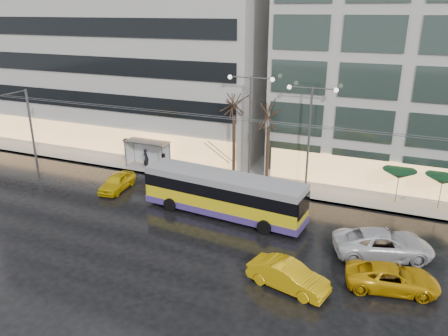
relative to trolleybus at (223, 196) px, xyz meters
The scene contains 20 objects.
ground 4.97m from the trolleybus, 120.92° to the right, with size 140.00×140.00×0.00m, color black.
sidewalk 10.06m from the trolleybus, 92.48° to the left, with size 80.00×10.00×0.15m, color gray.
kerb 5.22m from the trolleybus, 94.93° to the left, with size 80.00×0.10×0.15m, color slate.
building_left 25.60m from the trolleybus, 140.97° to the left, with size 34.00×14.00×22.00m, color #B3B0AB.
trolleybus is the anchor object (origin of this frame).
catenary 4.95m from the trolleybus, 110.24° to the left, with size 42.24×5.12×7.00m.
bus_shelter 12.69m from the trolleybus, 148.49° to the left, with size 4.20×1.60×2.51m.
street_lamp_near 8.10m from the trolleybus, 93.65° to the left, with size 3.96×0.36×9.03m.
street_lamp_far 9.16m from the trolleybus, 55.87° to the left, with size 3.96×0.36×8.53m.
tree_a 9.10m from the trolleybus, 105.54° to the left, with size 3.20×3.20×8.40m.
tree_b 8.71m from the trolleybus, 81.48° to the left, with size 3.20×3.20×7.70m.
parasol_a 13.52m from the trolleybus, 30.97° to the left, with size 2.50×2.50×2.65m.
parasol_b 16.17m from the trolleybus, 25.48° to the left, with size 2.50×2.50×2.65m.
taxi_a 10.05m from the trolleybus, behind, with size 1.65×4.10×1.40m, color gold.
taxi_b 9.64m from the trolleybus, 45.75° to the right, with size 1.56×4.47×1.47m, color #DAA40B.
taxi_c 12.85m from the trolleybus, 22.00° to the right, with size 2.24×4.86×1.35m, color #D1980B.
sedan_silver 11.30m from the trolleybus, ahead, with size 2.73×5.91×1.64m, color silver.
pedestrian_a 11.89m from the trolleybus, 150.09° to the left, with size 1.26×1.27×2.19m.
pedestrian_b 9.91m from the trolleybus, 146.14° to the left, with size 1.10×0.98×1.89m.
pedestrian_c 15.67m from the trolleybus, 150.47° to the left, with size 1.32×1.09×2.11m.
Camera 1 is at (13.72, -22.63, 14.26)m, focal length 35.00 mm.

